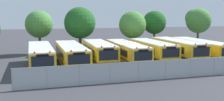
{
  "coord_description": "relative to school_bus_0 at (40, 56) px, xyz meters",
  "views": [
    {
      "loc": [
        -10.53,
        -29.33,
        5.84
      ],
      "look_at": [
        -1.88,
        0.0,
        1.6
      ],
      "focal_mm": 41.93,
      "sensor_mm": 36.0,
      "label": 1
    }
  ],
  "objects": [
    {
      "name": "school_bus_3",
      "position": [
        10.0,
        0.22,
        -0.0
      ],
      "size": [
        2.57,
        10.85,
        2.58
      ],
      "rotation": [
        0.0,
        0.0,
        3.13
      ],
      "color": "yellow",
      "rests_on": "ground_plane"
    },
    {
      "name": "school_bus_5",
      "position": [
        16.74,
        0.04,
        0.09
      ],
      "size": [
        2.61,
        10.49,
        2.76
      ],
      "rotation": [
        0.0,
        0.0,
        3.13
      ],
      "color": "yellow",
      "rests_on": "ground_plane"
    },
    {
      "name": "tree_4",
      "position": [
        18.6,
        10.47,
        3.18
      ],
      "size": [
        3.85,
        3.85,
        6.44
      ],
      "color": "#4C3823",
      "rests_on": "ground_plane"
    },
    {
      "name": "tree_3",
      "position": [
        14.09,
        8.82,
        2.93
      ],
      "size": [
        4.2,
        4.2,
        6.35
      ],
      "color": "#4C3823",
      "rests_on": "ground_plane"
    },
    {
      "name": "tree_1",
      "position": [
        0.29,
        10.92,
        2.99
      ],
      "size": [
        4.03,
        4.03,
        6.42
      ],
      "color": "#4C3823",
      "rests_on": "ground_plane"
    },
    {
      "name": "chainlink_fence",
      "position": [
        10.73,
        -8.23,
        -0.44
      ],
      "size": [
        26.15,
        0.07,
        1.77
      ],
      "color": "#9EA0A3",
      "rests_on": "ground_plane"
    },
    {
      "name": "tree_2",
      "position": [
        6.06,
        9.47,
        3.19
      ],
      "size": [
        4.66,
        4.66,
        6.92
      ],
      "color": "#4C3823",
      "rests_on": "ground_plane"
    },
    {
      "name": "school_bus_1",
      "position": [
        3.34,
        0.25,
        -0.01
      ],
      "size": [
        2.7,
        11.05,
        2.56
      ],
      "rotation": [
        0.0,
        0.0,
        3.15
      ],
      "color": "yellow",
      "rests_on": "ground_plane"
    },
    {
      "name": "school_bus_6",
      "position": [
        20.3,
        0.32,
        0.01
      ],
      "size": [
        2.87,
        11.68,
        2.59
      ],
      "rotation": [
        0.0,
        0.0,
        3.11
      ],
      "color": "yellow",
      "rests_on": "ground_plane"
    },
    {
      "name": "school_bus_4",
      "position": [
        13.45,
        0.42,
        0.03
      ],
      "size": [
        2.62,
        9.79,
        2.64
      ],
      "rotation": [
        0.0,
        0.0,
        3.14
      ],
      "color": "yellow",
      "rests_on": "ground_plane"
    },
    {
      "name": "school_bus_2",
      "position": [
        6.63,
        0.27,
        0.06
      ],
      "size": [
        2.69,
        9.32,
        2.72
      ],
      "rotation": [
        0.0,
        0.0,
        3.12
      ],
      "color": "yellow",
      "rests_on": "ground_plane"
    },
    {
      "name": "ground_plane",
      "position": [
        10.06,
        0.23,
        -1.36
      ],
      "size": [
        160.0,
        160.0,
        0.0
      ],
      "primitive_type": "plane",
      "color": "#38383D"
    },
    {
      "name": "tree_5",
      "position": [
        26.6,
        10.4,
        3.5
      ],
      "size": [
        4.39,
        4.3,
        6.9
      ],
      "color": "#4C3823",
      "rests_on": "ground_plane"
    },
    {
      "name": "school_bus_0",
      "position": [
        0.0,
        0.0,
        0.0
      ],
      "size": [
        2.64,
        11.2,
        2.58
      ],
      "rotation": [
        0.0,
        0.0,
        3.16
      ],
      "color": "yellow",
      "rests_on": "ground_plane"
    }
  ]
}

